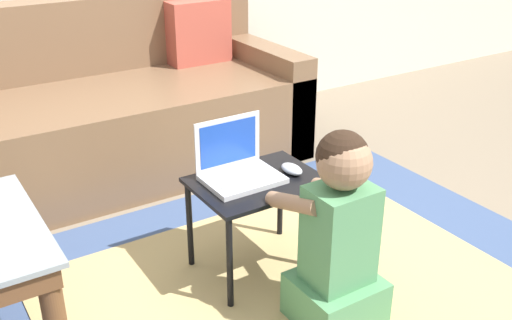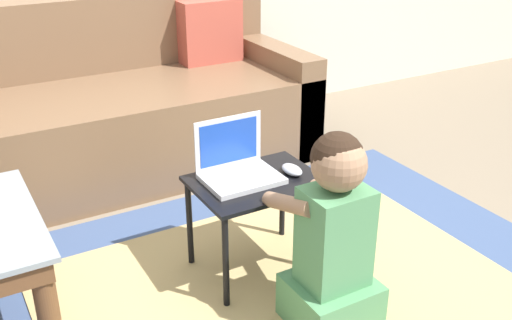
{
  "view_description": "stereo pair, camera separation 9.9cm",
  "coord_description": "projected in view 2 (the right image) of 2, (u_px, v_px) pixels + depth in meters",
  "views": [
    {
      "loc": [
        -1.15,
        -1.69,
        1.42
      ],
      "look_at": [
        -0.02,
        0.08,
        0.46
      ],
      "focal_mm": 42.0,
      "sensor_mm": 36.0,
      "label": 1
    },
    {
      "loc": [
        -1.06,
        -1.74,
        1.42
      ],
      "look_at": [
        -0.02,
        0.08,
        0.46
      ],
      "focal_mm": 42.0,
      "sensor_mm": 36.0,
      "label": 2
    }
  ],
  "objects": [
    {
      "name": "person_seated",
      "position": [
        333.0,
        239.0,
        2.0
      ],
      "size": [
        0.29,
        0.4,
        0.73
      ],
      "color": "#518E5B",
      "rests_on": "ground_plane"
    },
    {
      "name": "couch",
      "position": [
        128.0,
        110.0,
        3.25
      ],
      "size": [
        1.92,
        0.91,
        0.88
      ],
      "color": "brown",
      "rests_on": "ground_plane"
    },
    {
      "name": "area_rug",
      "position": [
        284.0,
        294.0,
        2.27
      ],
      "size": [
        2.39,
        1.82,
        0.01
      ],
      "color": "#3D517A",
      "rests_on": "ground_plane"
    },
    {
      "name": "laptop",
      "position": [
        239.0,
        169.0,
        2.27
      ],
      "size": [
        0.28,
        0.22,
        0.23
      ],
      "color": "silver",
      "rests_on": "laptop_desk"
    },
    {
      "name": "computer_mouse",
      "position": [
        292.0,
        170.0,
        2.32
      ],
      "size": [
        0.06,
        0.11,
        0.03
      ],
      "color": "#B2B7C1",
      "rests_on": "laptop_desk"
    },
    {
      "name": "ground_plane",
      "position": [
        271.0,
        268.0,
        2.44
      ],
      "size": [
        16.0,
        16.0,
        0.0
      ],
      "primitive_type": "plane",
      "color": "#7F705B"
    },
    {
      "name": "laptop_desk",
      "position": [
        257.0,
        193.0,
        2.3
      ],
      "size": [
        0.49,
        0.36,
        0.4
      ],
      "color": "black",
      "rests_on": "ground_plane"
    }
  ]
}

